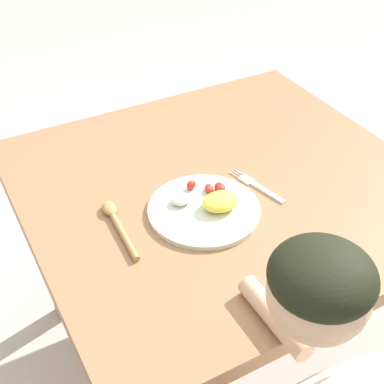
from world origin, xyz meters
name	(u,v)px	position (x,y,z in m)	size (l,w,h in m)	color
ground_plane	(217,345)	(0.00, 0.00, 0.00)	(8.00, 8.00, 0.00)	#BEB3AA
dining_table	(223,204)	(0.00, 0.00, 0.63)	(1.04, 0.99, 0.71)	#9A6A48
plate	(206,207)	(-0.10, -0.08, 0.72)	(0.28, 0.28, 0.05)	beige
fork	(257,186)	(0.06, -0.06, 0.71)	(0.06, 0.18, 0.01)	silver
spoon	(117,222)	(-0.32, -0.03, 0.72)	(0.04, 0.22, 0.02)	#B4804A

